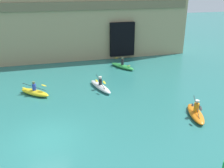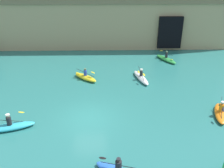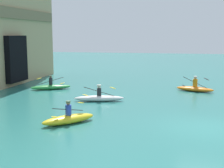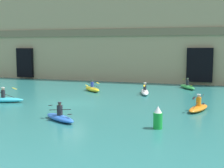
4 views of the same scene
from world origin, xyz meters
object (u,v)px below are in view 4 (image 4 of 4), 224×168
at_px(kayak_cyan, 3,99).
at_px(kayak_white, 145,92).
at_px(kayak_orange, 198,108).
at_px(marker_buoy, 158,118).
at_px(kayak_yellow, 92,89).
at_px(kayak_green, 187,87).
at_px(kayak_blue, 60,117).

distance_m(kayak_cyan, kayak_white, 12.68).
xyz_separation_m(kayak_orange, kayak_cyan, (-15.20, -1.41, 0.01)).
height_order(kayak_white, marker_buoy, marker_buoy).
xyz_separation_m(kayak_cyan, kayak_white, (10.01, 7.77, -0.01)).
distance_m(kayak_yellow, kayak_cyan, 9.15).
bearing_deg(kayak_green, marker_buoy, 150.22).
bearing_deg(kayak_green, kayak_orange, 159.41).
relative_size(kayak_orange, kayak_green, 0.95).
bearing_deg(kayak_blue, kayak_orange, -113.14).
height_order(kayak_orange, kayak_cyan, kayak_cyan).
height_order(kayak_green, marker_buoy, marker_buoy).
relative_size(kayak_yellow, kayak_white, 0.76).
distance_m(kayak_yellow, kayak_white, 5.41).
height_order(kayak_blue, marker_buoy, marker_buoy).
xyz_separation_m(kayak_blue, kayak_white, (2.74, 11.99, -0.01)).
distance_m(kayak_blue, kayak_white, 12.30).
xyz_separation_m(kayak_yellow, kayak_cyan, (-4.60, -7.91, -0.01)).
distance_m(kayak_cyan, marker_buoy, 13.92).
distance_m(kayak_green, kayak_white, 6.12).
relative_size(kayak_blue, kayak_cyan, 0.83).
bearing_deg(kayak_blue, kayak_green, -78.79).
relative_size(kayak_orange, marker_buoy, 2.37).
bearing_deg(kayak_blue, kayak_white, -71.36).
relative_size(kayak_green, kayak_blue, 1.13).
bearing_deg(marker_buoy, kayak_green, 89.06).
bearing_deg(kayak_blue, kayak_yellow, -46.07).
xyz_separation_m(kayak_orange, kayak_blue, (-7.93, -5.63, 0.00)).
height_order(kayak_cyan, kayak_white, kayak_cyan).
bearing_deg(kayak_yellow, kayak_cyan, 102.51).
height_order(kayak_cyan, marker_buoy, marker_buoy).
height_order(kayak_orange, marker_buoy, marker_buoy).
xyz_separation_m(kayak_cyan, marker_buoy, (13.28, -4.16, 0.35)).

